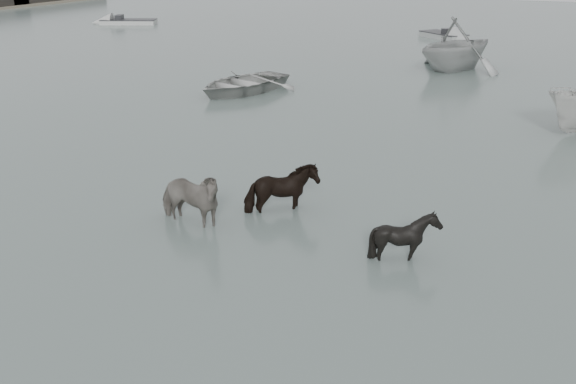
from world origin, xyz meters
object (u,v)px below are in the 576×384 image
object	(u,v)px
pony_black	(406,231)
rowboat_lead	(242,81)
pony_dark	(282,184)
pony_pinto	(189,193)

from	to	relation	value
pony_black	rowboat_lead	distance (m)	17.21
rowboat_lead	pony_black	bearing A→B (deg)	-33.76
pony_black	pony_dark	bearing A→B (deg)	87.64
pony_pinto	pony_dark	bearing A→B (deg)	-40.96
pony_dark	pony_black	xyz separation A→B (m)	(3.53, -1.17, -0.10)
pony_pinto	pony_dark	xyz separation A→B (m)	(1.68, 1.68, -0.06)
pony_dark	rowboat_lead	bearing A→B (deg)	56.28
pony_dark	pony_black	bearing A→B (deg)	-85.63
pony_pinto	pony_dark	world-z (taller)	pony_pinto
pony_dark	pony_black	distance (m)	3.72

